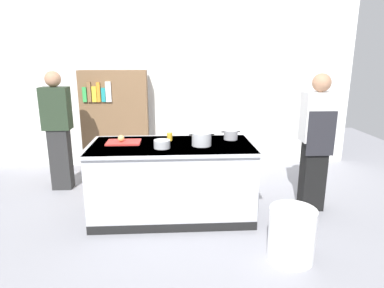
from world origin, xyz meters
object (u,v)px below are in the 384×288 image
trash_bin (292,234)px  person_chef (316,140)px  juice_cup (170,137)px  person_guest (58,128)px  mixing_bowl (162,144)px  sauce_pan (231,135)px  bookshelf (115,121)px  onion (121,138)px  stock_pot (202,139)px

trash_bin → person_chef: size_ratio=0.30×
juice_cup → person_guest: bearing=154.4°
mixing_bowl → person_guest: 1.89m
sauce_pan → bookshelf: size_ratio=0.14×
mixing_bowl → juice_cup: size_ratio=1.86×
onion → mixing_bowl: 0.56m
onion → bookshelf: bearing=101.7°
sauce_pan → person_chef: 1.05m
trash_bin → person_chef: (0.64, 1.07, 0.65)m
mixing_bowl → sauce_pan: bearing=23.2°
onion → bookshelf: size_ratio=0.05×
stock_pot → sauce_pan: stock_pot is taller
trash_bin → bookshelf: bearing=126.7°
person_guest → mixing_bowl: bearing=69.0°
mixing_bowl → bookshelf: size_ratio=0.11×
juice_cup → trash_bin: juice_cup is taller
person_chef → stock_pot: bearing=108.8°
stock_pot → mixing_bowl: stock_pot is taller
onion → juice_cup: (0.58, 0.09, -0.01)m
bookshelf → stock_pot: bearing=-55.0°
trash_bin → person_guest: size_ratio=0.30×
bookshelf → onion: bearing=-78.3°
trash_bin → stock_pot: bearing=129.7°
sauce_pan → juice_cup: (-0.76, -0.02, -0.01)m
bookshelf → juice_cup: bearing=-59.9°
juice_cup → bookshelf: 1.86m
stock_pot → juice_cup: (-0.37, 0.26, -0.03)m
stock_pot → trash_bin: bearing=-50.3°
stock_pot → bookshelf: bearing=125.0°
onion → stock_pot: size_ratio=0.27×
mixing_bowl → trash_bin: (1.25, -0.86, -0.69)m
onion → person_chef: bearing=-1.0°
person_guest → bookshelf: (0.68, 0.84, -0.06)m
juice_cup → person_chef: 1.80m
onion → person_guest: size_ratio=0.05×
mixing_bowl → person_guest: size_ratio=0.11×
onion → person_guest: (-1.03, 0.86, -0.05)m
person_chef → person_guest: size_ratio=1.00×
stock_pot → mixing_bowl: size_ratio=1.59×
person_chef → person_guest: same height
person_guest → bookshelf: size_ratio=1.01×
mixing_bowl → bookshelf: 2.13m
stock_pot → person_chef: bearing=4.8°
onion → person_chef: (2.38, -0.04, -0.05)m
mixing_bowl → onion: bearing=153.1°
stock_pot → bookshelf: bookshelf is taller
juice_cup → bookshelf: size_ratio=0.06×
stock_pot → person_chef: 1.43m
person_guest → stock_pot: bearing=77.8°
sauce_pan → trash_bin: size_ratio=0.46×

